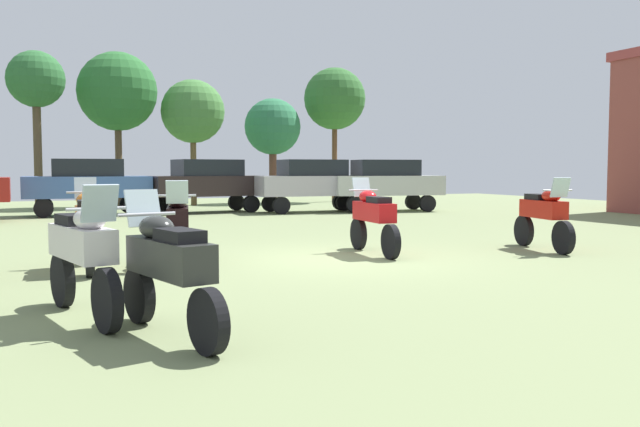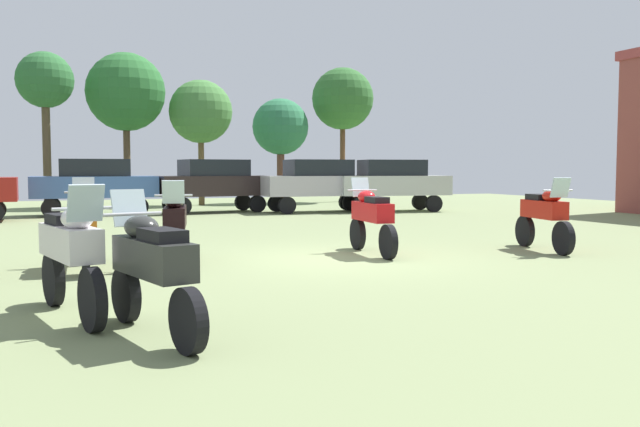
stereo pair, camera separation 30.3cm
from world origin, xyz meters
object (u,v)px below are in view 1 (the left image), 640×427
(motorcycle_9, at_px, (83,253))
(car_3, at_px, (88,182))
(motorcycle_8, at_px, (168,266))
(car_6, at_px, (385,181))
(tree_7, at_px, (335,99))
(motorcycle_7, at_px, (178,222))
(motorcycle_4, at_px, (373,217))
(tree_4, at_px, (36,82))
(car_4, at_px, (312,182))
(tree_8, at_px, (193,112))
(car_2, at_px, (208,182))
(tree_6, at_px, (117,92))
(motorcycle_1, at_px, (544,214))
(motorcycle_3, at_px, (87,225))
(tree_3, at_px, (273,128))

(motorcycle_9, bearing_deg, car_3, -107.25)
(motorcycle_8, distance_m, car_6, 19.90)
(car_3, distance_m, tree_7, 13.91)
(motorcycle_7, bearing_deg, motorcycle_4, -170.53)
(motorcycle_9, relative_size, tree_4, 0.35)
(car_4, distance_m, tree_8, 7.82)
(car_6, bearing_deg, car_2, 82.75)
(car_2, distance_m, tree_4, 8.49)
(car_4, distance_m, tree_6, 9.94)
(motorcycle_1, distance_m, motorcycle_7, 7.29)
(motorcycle_8, xyz_separation_m, tree_7, (12.49, 24.07, 4.40))
(car_4, distance_m, tree_7, 9.06)
(motorcycle_1, bearing_deg, car_6, -92.63)
(motorcycle_7, relative_size, tree_7, 0.34)
(motorcycle_4, bearing_deg, motorcycle_7, -177.79)
(motorcycle_3, xyz_separation_m, tree_4, (-0.77, 18.00, 4.41))
(motorcycle_8, bearing_deg, car_4, 49.07)
(motorcycle_3, xyz_separation_m, motorcycle_9, (-0.28, -3.76, -0.00))
(motorcycle_1, relative_size, car_6, 0.48)
(motorcycle_7, bearing_deg, tree_7, -109.64)
(motorcycle_4, height_order, motorcycle_9, motorcycle_9)
(tree_7, bearing_deg, car_3, -155.11)
(motorcycle_7, distance_m, car_3, 13.42)
(tree_7, bearing_deg, tree_3, -179.13)
(tree_7, bearing_deg, motorcycle_3, -124.03)
(motorcycle_1, distance_m, motorcycle_4, 3.57)
(motorcycle_3, height_order, tree_3, tree_3)
(motorcycle_8, relative_size, tree_7, 0.32)
(car_3, xyz_separation_m, car_6, (10.86, -2.05, 0.00))
(motorcycle_3, relative_size, tree_7, 0.33)
(tree_6, bearing_deg, car_3, -107.50)
(tree_8, bearing_deg, motorcycle_8, -102.59)
(motorcycle_9, distance_m, tree_3, 25.11)
(motorcycle_1, bearing_deg, car_4, -79.64)
(car_4, bearing_deg, car_3, 81.86)
(motorcycle_4, xyz_separation_m, car_4, (3.61, 12.07, 0.44))
(tree_7, bearing_deg, tree_4, -175.13)
(car_4, relative_size, tree_7, 0.65)
(motorcycle_3, xyz_separation_m, tree_7, (12.95, 19.17, 4.37))
(motorcycle_3, height_order, motorcycle_4, motorcycle_3)
(car_3, bearing_deg, motorcycle_4, -161.27)
(motorcycle_8, height_order, car_2, car_2)
(car_4, relative_size, tree_6, 0.65)
(motorcycle_3, xyz_separation_m, tree_8, (5.70, 18.58, 3.46))
(motorcycle_3, distance_m, car_2, 14.32)
(motorcycle_1, relative_size, motorcycle_7, 0.96)
(tree_6, xyz_separation_m, tree_7, (10.49, 0.49, 0.15))
(motorcycle_8, distance_m, car_3, 18.47)
(car_3, bearing_deg, motorcycle_1, -150.49)
(motorcycle_7, bearing_deg, tree_4, -71.31)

